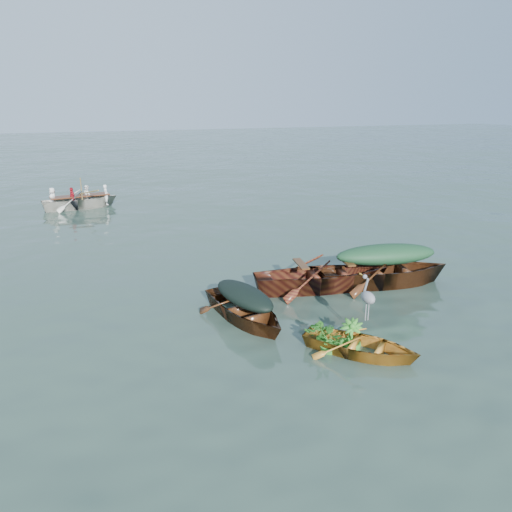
# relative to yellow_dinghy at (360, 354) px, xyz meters

# --- Properties ---
(ground) EXTENTS (140.00, 140.00, 0.00)m
(ground) POSITION_rel_yellow_dinghy_xyz_m (0.32, 1.48, 0.00)
(ground) COLOR #364B3E
(ground) RESTS_ON ground
(yellow_dinghy) EXTENTS (2.75, 2.81, 0.71)m
(yellow_dinghy) POSITION_rel_yellow_dinghy_xyz_m (0.00, 0.00, 0.00)
(yellow_dinghy) COLOR #B67823
(yellow_dinghy) RESTS_ON ground
(dark_covered_boat) EXTENTS (2.12, 3.75, 0.87)m
(dark_covered_boat) POSITION_rel_yellow_dinghy_xyz_m (-1.59, 2.18, 0.00)
(dark_covered_boat) COLOR #4C2B11
(dark_covered_boat) RESTS_ON ground
(green_tarp_boat) EXTENTS (5.02, 2.23, 1.16)m
(green_tarp_boat) POSITION_rel_yellow_dinghy_xyz_m (2.52, 3.00, 0.00)
(green_tarp_boat) COLOR #472510
(green_tarp_boat) RESTS_ON ground
(open_wooden_boat) EXTENTS (5.05, 2.19, 1.17)m
(open_wooden_boat) POSITION_rel_yellow_dinghy_xyz_m (0.87, 3.25, 0.00)
(open_wooden_boat) COLOR brown
(open_wooden_boat) RESTS_ON ground
(rowed_boat) EXTENTS (4.65, 2.08, 1.08)m
(rowed_boat) POSITION_rel_yellow_dinghy_xyz_m (-4.67, 15.68, 0.00)
(rowed_boat) COLOR beige
(rowed_boat) RESTS_ON ground
(dark_tarp_cover) EXTENTS (1.16, 2.06, 0.40)m
(dark_tarp_cover) POSITION_rel_yellow_dinghy_xyz_m (-1.59, 2.18, 0.64)
(dark_tarp_cover) COLOR black
(dark_tarp_cover) RESTS_ON dark_covered_boat
(green_tarp_cover) EXTENTS (2.76, 1.23, 0.52)m
(green_tarp_cover) POSITION_rel_yellow_dinghy_xyz_m (2.52, 3.00, 0.84)
(green_tarp_cover) COLOR #1A4029
(green_tarp_cover) RESTS_ON green_tarp_boat
(thwart_benches) EXTENTS (2.55, 1.25, 0.04)m
(thwart_benches) POSITION_rel_yellow_dinghy_xyz_m (0.87, 3.25, 0.61)
(thwart_benches) COLOR #452610
(thwart_benches) RESTS_ON open_wooden_boat
(heron) EXTENTS (0.48, 0.48, 0.92)m
(heron) POSITION_rel_yellow_dinghy_xyz_m (0.37, 0.41, 0.82)
(heron) COLOR gray
(heron) RESTS_ON yellow_dinghy
(dinghy_weeds) EXTENTS (1.13, 1.13, 0.60)m
(dinghy_weeds) POSITION_rel_yellow_dinghy_xyz_m (-0.36, 0.42, 0.66)
(dinghy_weeds) COLOR #1B631A
(dinghy_weeds) RESTS_ON yellow_dinghy
(rowers) EXTENTS (3.30, 1.72, 0.76)m
(rowers) POSITION_rel_yellow_dinghy_xyz_m (-4.67, 15.68, 0.92)
(rowers) COLOR white
(rowers) RESTS_ON rowed_boat
(oars) EXTENTS (1.03, 2.66, 0.06)m
(oars) POSITION_rel_yellow_dinghy_xyz_m (-4.67, 15.68, 0.57)
(oars) COLOR olive
(oars) RESTS_ON rowed_boat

